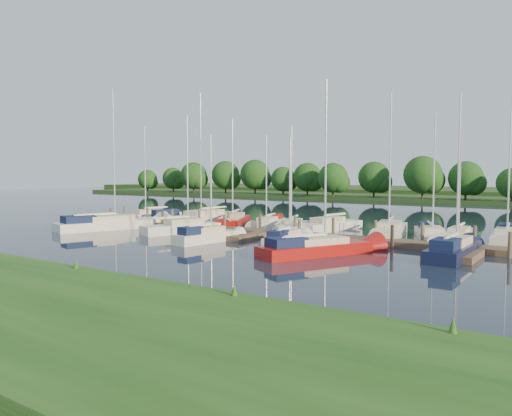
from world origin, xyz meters
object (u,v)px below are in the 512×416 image
Objects in this scene: sailboat_n_0 at (148,217)px; motorboat at (164,219)px; sailboat_s_2 at (207,238)px; dock at (264,234)px; sailboat_n_5 at (292,229)px.

sailboat_n_0 is 1.89× the size of motorboat.
dock is at bearing 82.23° from sailboat_s_2.
motorboat is (3.48, -1.07, 0.07)m from sailboat_n_0.
sailboat_n_0 is 1.10× the size of sailboat_n_5.
dock is 4.79× the size of sailboat_s_2.
dock is 3.81× the size of sailboat_n_0.
sailboat_n_5 is (15.17, 0.23, -0.07)m from motorboat.
sailboat_s_2 is at bearing 167.22° from motorboat.
motorboat is (-14.77, 3.54, 0.15)m from dock.
motorboat is 0.58× the size of sailboat_n_5.
sailboat_n_0 is at bearing -20.05° from sailboat_n_5.
sailboat_n_5 is (18.65, -0.83, -0.00)m from sailboat_n_0.
sailboat_n_0 is (-18.25, 4.60, 0.08)m from dock.
dock is 15.19m from motorboat.
sailboat_n_5 is 9.34m from sailboat_s_2.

